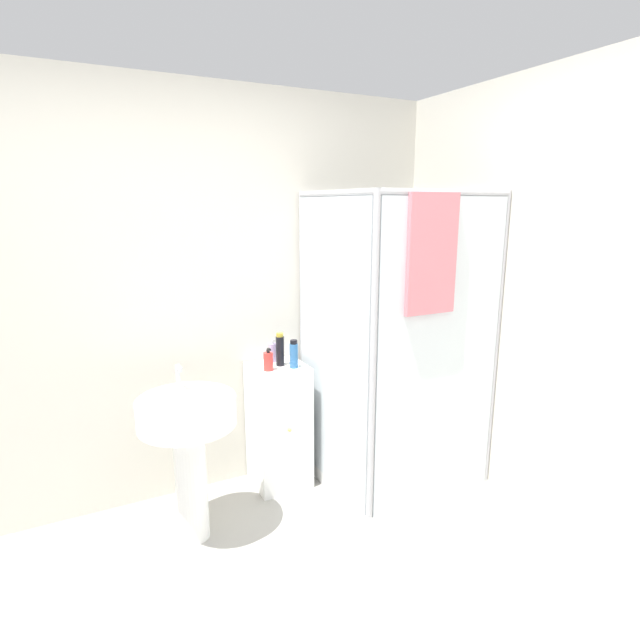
{
  "coord_description": "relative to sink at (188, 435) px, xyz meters",
  "views": [
    {
      "loc": [
        -0.59,
        -1.31,
        1.81
      ],
      "look_at": [
        0.65,
        1.13,
        1.17
      ],
      "focal_mm": 28.0,
      "sensor_mm": 36.0,
      "label": 1
    }
  ],
  "objects": [
    {
      "name": "sink",
      "position": [
        0.0,
        0.0,
        0.0
      ],
      "size": [
        0.51,
        0.51,
        0.95
      ],
      "color": "white",
      "rests_on": "ground_plane"
    },
    {
      "name": "shampoo_bottle_blue",
      "position": [
        0.72,
        0.23,
        0.29
      ],
      "size": [
        0.05,
        0.05,
        0.18
      ],
      "color": "#2D66A3",
      "rests_on": "vanity_cabinet"
    },
    {
      "name": "shower_enclosure",
      "position": [
        1.26,
        -0.05,
        -0.11
      ],
      "size": [
        0.91,
        0.94,
        1.89
      ],
      "color": "white",
      "rests_on": "ground_plane"
    },
    {
      "name": "lotion_bottle_white",
      "position": [
        0.65,
        0.4,
        0.26
      ],
      "size": [
        0.05,
        0.05,
        0.15
      ],
      "color": "#B299C6",
      "rests_on": "vanity_cabinet"
    },
    {
      "name": "wall_back",
      "position": [
        0.11,
        0.52,
        0.64
      ],
      "size": [
        6.4,
        0.06,
        2.5
      ],
      "primitive_type": "cube",
      "color": "silver",
      "rests_on": "ground_plane"
    },
    {
      "name": "wall_right",
      "position": [
        1.81,
        -1.18,
        0.64
      ],
      "size": [
        0.06,
        6.4,
        2.5
      ],
      "primitive_type": "cube",
      "color": "silver",
      "rests_on": "ground_plane"
    },
    {
      "name": "shampoo_bottle_tall_black",
      "position": [
        0.66,
        0.31,
        0.3
      ],
      "size": [
        0.05,
        0.05,
        0.21
      ],
      "color": "black",
      "rests_on": "vanity_cabinet"
    },
    {
      "name": "soap_dispenser",
      "position": [
        0.56,
        0.25,
        0.26
      ],
      "size": [
        0.06,
        0.06,
        0.14
      ],
      "color": "red",
      "rests_on": "vanity_cabinet"
    },
    {
      "name": "vanity_cabinet",
      "position": [
        0.64,
        0.31,
        -0.21
      ],
      "size": [
        0.35,
        0.36,
        0.81
      ],
      "color": "white",
      "rests_on": "ground_plane"
    }
  ]
}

